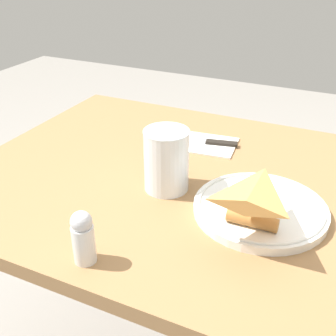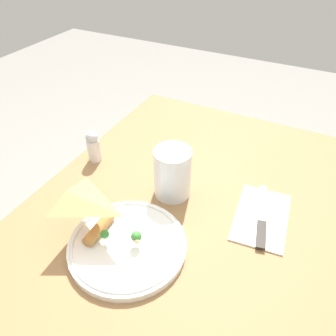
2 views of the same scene
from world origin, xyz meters
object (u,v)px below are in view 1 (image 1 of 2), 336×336
at_px(plate_pizza, 260,207).
at_px(salt_shaker, 83,237).
at_px(dining_table, 193,225).
at_px(butter_knife, 202,142).
at_px(milk_glass, 166,162).
at_px(napkin_folded, 198,143).

relative_size(plate_pizza, salt_shaker, 2.67).
xyz_separation_m(dining_table, plate_pizza, (-0.16, 0.07, 0.14)).
relative_size(dining_table, salt_shaker, 10.67).
distance_m(plate_pizza, butter_knife, 0.31).
height_order(dining_table, milk_glass, milk_glass).
relative_size(plate_pizza, napkin_folded, 1.25).
distance_m(napkin_folded, salt_shaker, 0.48).
relative_size(plate_pizza, milk_glass, 1.94).
xyz_separation_m(butter_knife, salt_shaker, (0.02, 0.48, 0.04)).
bearing_deg(dining_table, milk_glass, 56.33).
distance_m(dining_table, milk_glass, 0.19).
xyz_separation_m(milk_glass, salt_shaker, (0.02, 0.25, -0.01)).
height_order(milk_glass, salt_shaker, milk_glass).
height_order(milk_glass, napkin_folded, milk_glass).
height_order(butter_knife, salt_shaker, salt_shaker).
distance_m(napkin_folded, butter_knife, 0.01).
bearing_deg(milk_glass, plate_pizza, 177.16).
distance_m(milk_glass, salt_shaker, 0.25).
bearing_deg(dining_table, butter_knife, -74.12).
distance_m(dining_table, napkin_folded, 0.21).
relative_size(plate_pizza, butter_knife, 1.19).
xyz_separation_m(plate_pizza, milk_glass, (0.19, -0.01, 0.05)).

